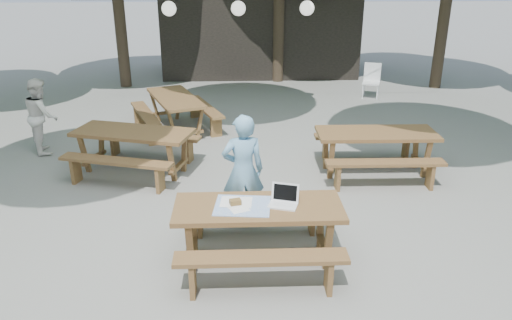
{
  "coord_description": "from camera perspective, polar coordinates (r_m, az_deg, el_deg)",
  "views": [
    {
      "loc": [
        -0.28,
        -6.03,
        3.44
      ],
      "look_at": [
        -0.04,
        -0.08,
        1.05
      ],
      "focal_mm": 35.0,
      "sensor_mm": 36.0,
      "label": 1
    }
  ],
  "objects": [
    {
      "name": "plastic_chair",
      "position": [
        13.82,
        12.97,
        8.02
      ],
      "size": [
        0.56,
        0.56,
        0.9
      ],
      "rotation": [
        0.0,
        0.0,
        -0.33
      ],
      "color": "white",
      "rests_on": "ground"
    },
    {
      "name": "picnic_table_ne",
      "position": [
        8.78,
        13.44,
        0.91
      ],
      "size": [
        2.01,
        1.61,
        0.75
      ],
      "rotation": [
        0.0,
        0.0,
        -0.01
      ],
      "color": "brown",
      "rests_on": "ground"
    },
    {
      "name": "picnic_table_far_w",
      "position": [
        10.89,
        -9.13,
        5.34
      ],
      "size": [
        2.15,
        2.34,
        0.75
      ],
      "rotation": [
        0.0,
        0.0,
        1.93
      ],
      "color": "brown",
      "rests_on": "ground"
    },
    {
      "name": "pavilion",
      "position": [
        16.68,
        0.37,
        14.87
      ],
      "size": [
        6.0,
        3.0,
        2.8
      ],
      "primitive_type": "cube",
      "color": "black",
      "rests_on": "ground"
    },
    {
      "name": "laptop",
      "position": [
        5.93,
        3.23,
        -4.51
      ],
      "size": [
        0.39,
        0.35,
        0.24
      ],
      "rotation": [
        0.0,
        0.0,
        -0.3
      ],
      "color": "white",
      "rests_on": "main_picnic_table"
    },
    {
      "name": "picnic_table_nw",
      "position": [
        8.84,
        -13.71,
        1.04
      ],
      "size": [
        2.27,
        2.05,
        0.75
      ],
      "rotation": [
        0.0,
        0.0,
        -0.28
      ],
      "color": "brown",
      "rests_on": "ground"
    },
    {
      "name": "ground",
      "position": [
        6.95,
        0.3,
        -7.79
      ],
      "size": [
        80.0,
        80.0,
        0.0
      ],
      "primitive_type": "plane",
      "color": "slate",
      "rests_on": "ground"
    },
    {
      "name": "woman",
      "position": [
        6.75,
        -1.49,
        -1.23
      ],
      "size": [
        0.62,
        0.45,
        1.58
      ],
      "primitive_type": "imported",
      "rotation": [
        0.0,
        0.0,
        3.27
      ],
      "color": "#71A9CF",
      "rests_on": "ground"
    },
    {
      "name": "tabletop_clutter",
      "position": [
        5.9,
        -1.77,
        -5.14
      ],
      "size": [
        0.7,
        0.62,
        0.08
      ],
      "color": "#3971C5",
      "rests_on": "main_picnic_table"
    },
    {
      "name": "main_picnic_table",
      "position": [
        6.08,
        0.27,
        -8.28
      ],
      "size": [
        2.0,
        1.58,
        0.75
      ],
      "color": "brown",
      "rests_on": "ground"
    },
    {
      "name": "second_person",
      "position": [
        10.28,
        -23.31,
        4.69
      ],
      "size": [
        0.77,
        0.85,
        1.42
      ],
      "primitive_type": "imported",
      "rotation": [
        0.0,
        0.0,
        1.97
      ],
      "color": "white",
      "rests_on": "ground"
    },
    {
      "name": "paper_lanterns",
      "position": [
        12.08,
        -1.97,
        16.96
      ],
      "size": [
        9.0,
        0.34,
        0.38
      ],
      "color": "black",
      "rests_on": "ground"
    }
  ]
}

